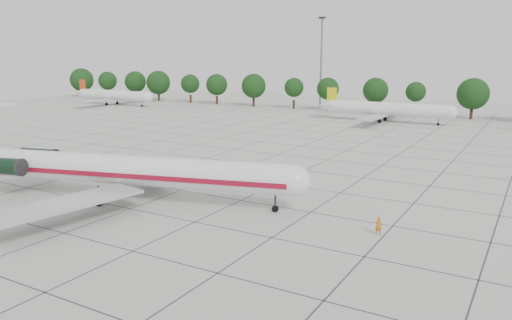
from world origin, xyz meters
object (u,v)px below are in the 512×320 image
(ground_crew, at_px, (378,225))
(bg_airliner_a, at_px, (113,95))
(main_airliner, at_px, (115,169))
(bg_airliner_c, at_px, (386,109))
(floodlight_mast, at_px, (321,57))

(ground_crew, xyz_separation_m, bg_airliner_a, (-102.57, 69.69, 2.11))
(main_airliner, distance_m, bg_airliner_c, 76.21)
(bg_airliner_a, xyz_separation_m, floodlight_mast, (57.12, 25.03, 11.37))
(ground_crew, relative_size, bg_airliner_a, 0.06)
(main_airliner, relative_size, ground_crew, 24.69)
(ground_crew, xyz_separation_m, floodlight_mast, (-45.45, 94.72, 13.49))
(main_airliner, height_order, ground_crew, main_airliner)
(ground_crew, height_order, bg_airliner_a, bg_airliner_a)
(main_airliner, height_order, bg_airliner_c, main_airliner)
(bg_airliner_c, xyz_separation_m, floodlight_mast, (-25.66, 22.40, 11.37))
(bg_airliner_a, relative_size, floodlight_mast, 1.11)
(main_airliner, height_order, bg_airliner_a, main_airliner)
(ground_crew, relative_size, floodlight_mast, 0.06)
(bg_airliner_c, bearing_deg, ground_crew, -74.69)
(bg_airliner_a, xyz_separation_m, bg_airliner_c, (82.77, 2.63, 0.00))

